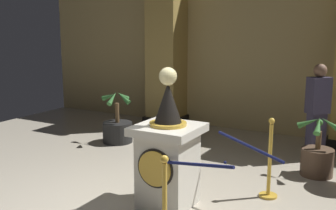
{
  "coord_description": "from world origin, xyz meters",
  "views": [
    {
      "loc": [
        2.51,
        -3.66,
        2.18
      ],
      "look_at": [
        0.21,
        0.45,
        1.29
      ],
      "focal_mm": 42.61,
      "sensor_mm": 36.0,
      "label": 1
    }
  ],
  "objects_px": {
    "stanchion_far": "(269,170)",
    "potted_palm_left": "(118,129)",
    "potted_palm_right": "(317,157)",
    "pedestal_clock": "(168,155)",
    "bystander_guest": "(317,110)"
  },
  "relations": [
    {
      "from": "stanchion_far",
      "to": "potted_palm_left",
      "type": "relative_size",
      "value": 1.03
    },
    {
      "from": "stanchion_far",
      "to": "potted_palm_right",
      "type": "relative_size",
      "value": 1.13
    },
    {
      "from": "potted_palm_left",
      "to": "potted_palm_right",
      "type": "bearing_deg",
      "value": 0.0
    },
    {
      "from": "stanchion_far",
      "to": "pedestal_clock",
      "type": "bearing_deg",
      "value": -140.04
    },
    {
      "from": "potted_palm_left",
      "to": "bystander_guest",
      "type": "xyz_separation_m",
      "value": [
        3.56,
        0.77,
        0.6
      ]
    },
    {
      "from": "potted_palm_left",
      "to": "bystander_guest",
      "type": "relative_size",
      "value": 0.64
    },
    {
      "from": "stanchion_far",
      "to": "potted_palm_right",
      "type": "xyz_separation_m",
      "value": [
        0.42,
        1.14,
        -0.09
      ]
    },
    {
      "from": "pedestal_clock",
      "to": "potted_palm_left",
      "type": "height_order",
      "value": "pedestal_clock"
    },
    {
      "from": "pedestal_clock",
      "to": "stanchion_far",
      "type": "bearing_deg",
      "value": 39.96
    },
    {
      "from": "stanchion_far",
      "to": "bystander_guest",
      "type": "xyz_separation_m",
      "value": [
        0.27,
        1.91,
        0.49
      ]
    },
    {
      "from": "potted_palm_left",
      "to": "pedestal_clock",
      "type": "bearing_deg",
      "value": -41.74
    },
    {
      "from": "pedestal_clock",
      "to": "potted_palm_right",
      "type": "xyz_separation_m",
      "value": [
        1.46,
        2.01,
        -0.38
      ]
    },
    {
      "from": "potted_palm_right",
      "to": "bystander_guest",
      "type": "xyz_separation_m",
      "value": [
        -0.16,
        0.77,
        0.58
      ]
    },
    {
      "from": "potted_palm_right",
      "to": "bystander_guest",
      "type": "height_order",
      "value": "bystander_guest"
    },
    {
      "from": "pedestal_clock",
      "to": "stanchion_far",
      "type": "distance_m",
      "value": 1.38
    }
  ]
}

